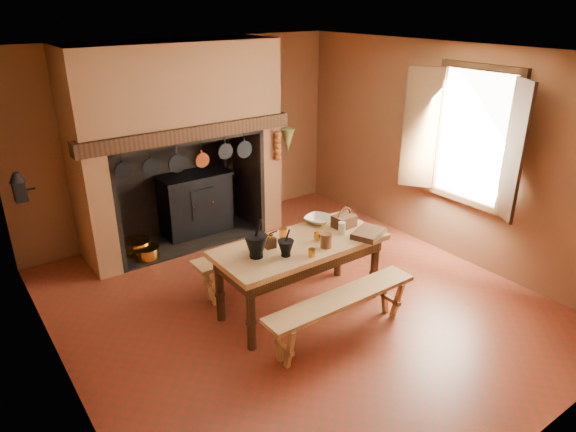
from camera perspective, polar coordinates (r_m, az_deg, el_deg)
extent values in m
plane|color=maroon|center=(6.11, 0.84, -9.55)|extent=(5.50, 5.50, 0.00)
plane|color=silver|center=(5.17, 1.03, 17.61)|extent=(5.50, 5.50, 0.00)
cube|color=brown|center=(7.76, -11.43, 8.52)|extent=(5.00, 0.02, 2.80)
cube|color=brown|center=(4.57, -25.16, -3.74)|extent=(0.02, 5.50, 2.80)
cube|color=brown|center=(7.19, 17.24, 6.78)|extent=(0.02, 5.50, 2.80)
cube|color=brown|center=(3.87, 26.40, -8.91)|extent=(5.00, 0.02, 2.80)
cube|color=brown|center=(6.86, -21.59, 5.44)|extent=(0.30, 0.90, 2.80)
cube|color=brown|center=(7.81, -3.62, 9.02)|extent=(0.30, 0.90, 2.80)
cube|color=brown|center=(7.08, -12.60, 13.67)|extent=(2.20, 0.90, 1.20)
cube|color=black|center=(6.82, -10.84, 9.09)|extent=(2.95, 0.22, 0.18)
cube|color=black|center=(7.79, -12.98, 3.82)|extent=(2.20, 0.06, 1.60)
cube|color=black|center=(7.73, -11.21, -2.53)|extent=(2.20, 0.90, 0.02)
cube|color=black|center=(7.77, -10.27, 1.24)|extent=(1.00, 0.50, 0.90)
cube|color=black|center=(7.60, -10.46, 4.49)|extent=(1.04, 0.54, 0.04)
cube|color=black|center=(7.52, -9.45, 1.36)|extent=(0.35, 0.02, 0.45)
cylinder|color=black|center=(7.75, -7.02, 7.64)|extent=(0.10, 0.10, 0.70)
cylinder|color=#BC842B|center=(7.44, -10.41, 1.06)|extent=(0.03, 0.03, 0.03)
cylinder|color=#BC842B|center=(7.56, -8.37, 1.56)|extent=(0.03, 0.03, 0.03)
cylinder|color=#BC842B|center=(7.45, -16.47, -3.31)|extent=(0.40, 0.40, 0.20)
cylinder|color=#BC842B|center=(7.25, -15.40, -4.01)|extent=(0.34, 0.34, 0.18)
cube|color=black|center=(7.49, -18.15, -3.54)|extent=(0.18, 0.18, 0.16)
cone|color=brown|center=(7.53, -0.02, 8.37)|extent=(0.20, 0.20, 0.35)
cube|color=white|center=(6.88, 20.06, 8.31)|extent=(0.02, 1.00, 1.60)
cube|color=#3D2513|center=(6.71, 20.90, 15.21)|extent=(0.08, 1.16, 0.08)
cube|color=#3D2513|center=(7.09, 19.01, 1.73)|extent=(0.08, 1.16, 0.08)
cube|color=#3D2513|center=(6.34, 23.84, 6.56)|extent=(0.29, 0.39, 1.60)
cube|color=#3D2513|center=(7.09, 14.48, 9.39)|extent=(0.29, 0.39, 1.60)
cube|color=black|center=(6.00, -27.66, 2.47)|extent=(0.12, 0.12, 0.22)
cone|color=black|center=(5.95, -27.92, 3.82)|extent=(0.16, 0.16, 0.10)
cylinder|color=black|center=(6.01, -26.83, 2.67)|extent=(0.12, 0.02, 0.02)
cube|color=tan|center=(5.62, 1.39, -3.26)|extent=(1.91, 0.85, 0.06)
cube|color=#3D2513|center=(5.67, 1.38, -4.22)|extent=(1.79, 0.72, 0.15)
cylinder|color=#3D2513|center=(5.19, -4.14, -11.09)|extent=(0.10, 0.10, 0.77)
cylinder|color=#3D2513|center=(6.11, 9.59, -5.71)|extent=(0.10, 0.10, 0.77)
cylinder|color=#3D2513|center=(5.66, -7.60, -8.08)|extent=(0.10, 0.10, 0.77)
cylinder|color=#3D2513|center=(6.51, 5.64, -3.56)|extent=(0.10, 0.10, 0.77)
cube|color=tan|center=(5.30, 6.02, -9.05)|extent=(1.79, 0.31, 0.04)
cube|color=tan|center=(6.25, -2.41, -3.39)|extent=(1.90, 0.33, 0.05)
cylinder|color=black|center=(5.31, -3.54, -4.36)|extent=(0.14, 0.14, 0.04)
cone|color=black|center=(5.25, -3.57, -3.19)|extent=(0.24, 0.24, 0.20)
cylinder|color=black|center=(5.19, -3.35, -1.43)|extent=(0.10, 0.04, 0.20)
cylinder|color=black|center=(5.32, -0.25, -4.28)|extent=(0.10, 0.10, 0.03)
cone|color=black|center=(5.29, -0.25, -3.46)|extent=(0.17, 0.17, 0.14)
cylinder|color=black|center=(5.24, -0.07, -2.22)|extent=(0.07, 0.03, 0.14)
cube|color=#3D2513|center=(5.48, -2.06, -2.95)|extent=(0.13, 0.13, 0.11)
cylinder|color=#BC842B|center=(5.45, -2.07, -2.27)|extent=(0.09, 0.09, 0.03)
cylinder|color=black|center=(5.46, -1.66, -1.83)|extent=(0.10, 0.03, 0.03)
cylinder|color=#BC842B|center=(5.31, 2.66, -4.08)|extent=(0.09, 0.09, 0.08)
cylinder|color=#BC842B|center=(5.72, -0.55, -1.86)|extent=(0.09, 0.09, 0.10)
imported|color=beige|center=(6.09, 3.40, -0.42)|extent=(0.40, 0.40, 0.08)
cylinder|color=#50301D|center=(5.49, 4.25, -2.72)|extent=(0.14, 0.14, 0.16)
cylinder|color=beige|center=(5.81, 6.00, -1.34)|extent=(0.10, 0.10, 0.14)
cube|color=#462315|center=(5.99, 6.24, -0.56)|extent=(0.27, 0.20, 0.14)
torus|color=#462315|center=(5.97, 6.27, 0.07)|extent=(0.21, 0.03, 0.21)
cube|color=#3D2513|center=(5.81, 8.93, -1.91)|extent=(0.46, 0.40, 0.07)
imported|color=#BC842B|center=(5.65, 3.40, -2.29)|extent=(0.14, 0.14, 0.09)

